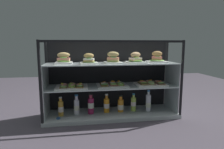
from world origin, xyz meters
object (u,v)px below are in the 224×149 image
at_px(plated_roll_sandwich_mid_right, 89,60).
at_px(juice_bottle_front_left_end, 121,105).
at_px(plated_roll_sandwich_center, 64,59).
at_px(juice_bottle_front_second, 61,108).
at_px(kitchen_scissors, 60,118).
at_px(juice_bottle_front_middle, 133,104).
at_px(open_sandwich_tray_center, 151,83).
at_px(plated_roll_sandwich_far_right, 113,59).
at_px(juice_bottle_back_right, 77,106).
at_px(juice_bottle_back_center, 91,105).
at_px(open_sandwich_tray_far_left, 72,86).
at_px(plated_roll_sandwich_left_of_center, 157,59).
at_px(plated_roll_sandwich_right_of_center, 135,59).
at_px(juice_bottle_front_right_end, 148,103).
at_px(juice_bottle_front_fourth, 107,105).
at_px(open_sandwich_tray_far_right, 112,84).

xyz_separation_m(plated_roll_sandwich_mid_right, juice_bottle_front_left_end, (0.36, 0.04, -0.54)).
xyz_separation_m(plated_roll_sandwich_center, juice_bottle_front_second, (-0.04, -0.06, -0.53)).
bearing_deg(kitchen_scissors, juice_bottle_front_middle, 8.13).
relative_size(plated_roll_sandwich_center, open_sandwich_tray_center, 0.53).
relative_size(plated_roll_sandwich_far_right, juice_bottle_back_right, 0.83).
distance_m(juice_bottle_front_second, juice_bottle_front_left_end, 0.67).
height_order(juice_bottle_back_center, juice_bottle_front_left_end, juice_bottle_back_center).
xyz_separation_m(open_sandwich_tray_far_left, juice_bottle_front_middle, (0.70, 0.05, -0.25)).
distance_m(plated_roll_sandwich_left_of_center, juice_bottle_back_right, 1.06).
height_order(plated_roll_sandwich_center, juice_bottle_front_middle, plated_roll_sandwich_center).
relative_size(plated_roll_sandwich_center, juice_bottle_front_second, 0.86).
xyz_separation_m(plated_roll_sandwich_right_of_center, juice_bottle_front_middle, (-0.01, 0.03, -0.53)).
distance_m(juice_bottle_back_right, juice_bottle_front_middle, 0.66).
xyz_separation_m(plated_roll_sandwich_far_right, juice_bottle_front_left_end, (0.09, 0.02, -0.54)).
bearing_deg(plated_roll_sandwich_center, plated_roll_sandwich_mid_right, -13.01).
xyz_separation_m(plated_roll_sandwich_right_of_center, kitchen_scissors, (-0.84, -0.09, -0.61)).
bearing_deg(open_sandwich_tray_far_left, juice_bottle_front_middle, 3.93).
bearing_deg(open_sandwich_tray_center, juice_bottle_back_right, 177.01).
height_order(juice_bottle_back_center, juice_bottle_front_right_end, juice_bottle_front_right_end).
bearing_deg(juice_bottle_front_fourth, plated_roll_sandwich_left_of_center, -1.56).
height_order(plated_roll_sandwich_right_of_center, juice_bottle_back_right, plated_roll_sandwich_right_of_center).
height_order(juice_bottle_front_fourth, juice_bottle_front_middle, juice_bottle_front_fourth).
relative_size(plated_roll_sandwich_mid_right, juice_bottle_back_right, 0.84).
height_order(plated_roll_sandwich_right_of_center, juice_bottle_front_right_end, plated_roll_sandwich_right_of_center).
relative_size(plated_roll_sandwich_mid_right, juice_bottle_front_fourth, 0.88).
xyz_separation_m(open_sandwich_tray_center, juice_bottle_front_right_end, (-0.02, 0.01, -0.24)).
xyz_separation_m(plated_roll_sandwich_mid_right, kitchen_scissors, (-0.32, -0.08, -0.61)).
height_order(plated_roll_sandwich_mid_right, kitchen_scissors, plated_roll_sandwich_mid_right).
relative_size(plated_roll_sandwich_left_of_center, juice_bottle_back_right, 0.93).
bearing_deg(juice_bottle_front_second, juice_bottle_back_center, 3.28).
xyz_separation_m(plated_roll_sandwich_far_right, kitchen_scissors, (-0.58, -0.09, -0.62)).
relative_size(open_sandwich_tray_far_left, juice_bottle_front_fourth, 1.59).
bearing_deg(kitchen_scissors, open_sandwich_tray_far_right, 9.50).
bearing_deg(plated_roll_sandwich_right_of_center, open_sandwich_tray_center, -5.97).
distance_m(plated_roll_sandwich_mid_right, open_sandwich_tray_far_right, 0.38).
xyz_separation_m(plated_roll_sandwich_center, juice_bottle_front_middle, (0.78, -0.02, -0.53)).
bearing_deg(juice_bottle_front_left_end, plated_roll_sandwich_far_right, -167.71).
height_order(juice_bottle_front_middle, kitchen_scissors, juice_bottle_front_middle).
xyz_separation_m(plated_roll_sandwich_far_right, plated_roll_sandwich_left_of_center, (0.51, 0.01, -0.01)).
xyz_separation_m(plated_roll_sandwich_left_of_center, juice_bottle_front_left_end, (-0.42, 0.01, -0.54)).
distance_m(open_sandwich_tray_far_right, juice_bottle_front_right_end, 0.48).
height_order(open_sandwich_tray_far_left, juice_bottle_back_right, open_sandwich_tray_far_left).
relative_size(plated_roll_sandwich_far_right, open_sandwich_tray_far_right, 0.55).
bearing_deg(juice_bottle_front_left_end, juice_bottle_front_middle, 1.33).
bearing_deg(plated_roll_sandwich_far_right, juice_bottle_front_left_end, 12.29).
bearing_deg(plated_roll_sandwich_right_of_center, plated_roll_sandwich_left_of_center, 3.31).
bearing_deg(plated_roll_sandwich_right_of_center, plated_roll_sandwich_far_right, 179.15).
bearing_deg(open_sandwich_tray_far_right, plated_roll_sandwich_right_of_center, -1.13).
xyz_separation_m(plated_roll_sandwich_mid_right, plated_roll_sandwich_left_of_center, (0.78, 0.03, 0.00)).
distance_m(plated_roll_sandwich_left_of_center, juice_bottle_front_fourth, 0.79).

